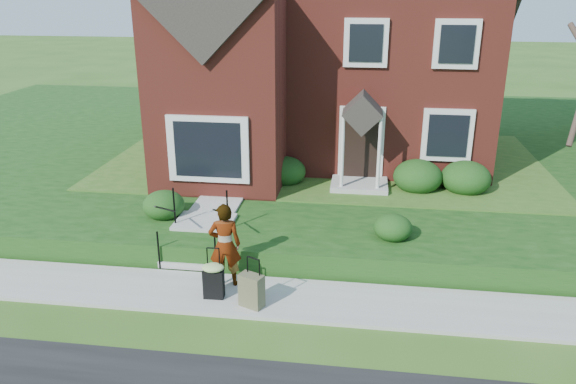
% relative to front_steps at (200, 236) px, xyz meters
% --- Properties ---
extents(ground, '(120.00, 120.00, 0.00)m').
position_rel_front_steps_xyz_m(ground, '(2.50, -1.84, -0.47)').
color(ground, '#2D5119').
rests_on(ground, ground).
extents(sidewalk, '(60.00, 1.60, 0.08)m').
position_rel_front_steps_xyz_m(sidewalk, '(2.50, -1.84, -0.43)').
color(sidewalk, '#9E9B93').
rests_on(sidewalk, ground).
extents(terrace, '(44.00, 20.00, 0.60)m').
position_rel_front_steps_xyz_m(terrace, '(6.50, 9.06, -0.17)').
color(terrace, '#12380F').
rests_on(terrace, ground).
extents(walkway, '(1.20, 6.00, 0.06)m').
position_rel_front_steps_xyz_m(walkway, '(0.00, 3.16, 0.16)').
color(walkway, '#9E9B93').
rests_on(walkway, terrace).
extents(main_house, '(10.40, 10.20, 9.40)m').
position_rel_front_steps_xyz_m(main_house, '(2.29, 7.76, 4.79)').
color(main_house, maroon).
rests_on(main_house, terrace).
extents(front_steps, '(1.40, 2.02, 1.50)m').
position_rel_front_steps_xyz_m(front_steps, '(0.00, 0.00, 0.00)').
color(front_steps, '#9E9B93').
rests_on(front_steps, ground).
extents(foundation_shrubs, '(9.81, 4.58, 0.97)m').
position_rel_front_steps_xyz_m(foundation_shrubs, '(2.78, 3.09, 0.57)').
color(foundation_shrubs, '#133811').
rests_on(foundation_shrubs, terrace).
extents(woman, '(0.74, 0.56, 1.83)m').
position_rel_front_steps_xyz_m(woman, '(1.00, -1.48, 0.52)').
color(woman, '#999999').
rests_on(woman, sidewalk).
extents(suitcase_black, '(0.46, 0.38, 1.09)m').
position_rel_front_steps_xyz_m(suitcase_black, '(0.89, -2.04, 0.03)').
color(suitcase_black, black).
rests_on(suitcase_black, sidewalk).
extents(suitcase_olive, '(0.54, 0.44, 1.03)m').
position_rel_front_steps_xyz_m(suitcase_olive, '(1.71, -2.26, -0.05)').
color(suitcase_olive, brown).
rests_on(suitcase_olive, sidewalk).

